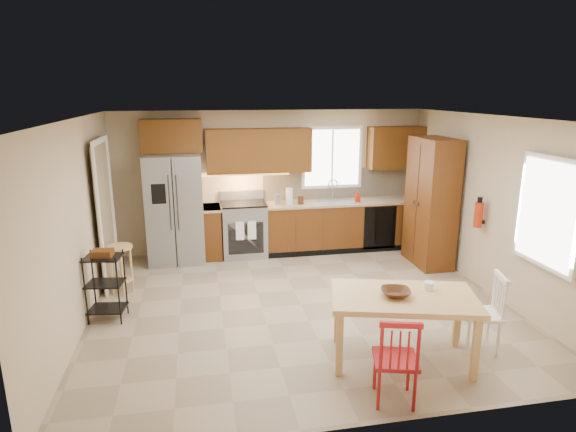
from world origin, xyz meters
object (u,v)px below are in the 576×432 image
(chair_white, at_px, (481,313))
(table_bowl, at_px, (395,297))
(range_stove, at_px, (244,230))
(fire_extinguisher, at_px, (478,215))
(table_jar, at_px, (429,288))
(soap_bottle, at_px, (358,196))
(chair_red, at_px, (395,358))
(refrigerator, at_px, (175,209))
(utility_cart, at_px, (106,287))
(bar_stool, at_px, (122,270))
(dining_table, at_px, (402,328))
(pantry, at_px, (431,202))

(chair_white, relative_size, table_bowl, 2.90)
(range_stove, bearing_deg, fire_extinguisher, -32.62)
(table_bowl, bearing_deg, table_jar, 12.53)
(soap_bottle, bearing_deg, fire_extinguisher, -59.47)
(chair_red, xyz_separation_m, chair_white, (1.30, 0.70, 0.00))
(range_stove, xyz_separation_m, chair_red, (0.96, -4.38, -0.02))
(refrigerator, bearing_deg, chair_white, -46.66)
(chair_red, relative_size, utility_cart, 1.00)
(chair_red, bearing_deg, fire_extinguisher, 61.44)
(fire_extinguisher, relative_size, table_bowl, 1.18)
(range_stove, distance_m, bar_stool, 2.30)
(refrigerator, relative_size, table_bowl, 5.98)
(fire_extinguisher, bearing_deg, dining_table, -137.77)
(range_stove, distance_m, utility_cart, 2.90)
(chair_red, bearing_deg, utility_cart, 157.41)
(dining_table, relative_size, utility_cart, 1.71)
(range_stove, height_order, fire_extinguisher, fire_extinguisher)
(soap_bottle, height_order, table_bowl, soap_bottle)
(fire_extinguisher, xyz_separation_m, chair_red, (-2.22, -2.34, -0.66))
(soap_bottle, height_order, utility_cart, soap_bottle)
(table_bowl, height_order, table_jar, table_jar)
(table_bowl, distance_m, bar_stool, 3.94)
(range_stove, distance_m, pantry, 3.19)
(chair_red, bearing_deg, pantry, 74.12)
(range_stove, relative_size, table_bowl, 3.02)
(dining_table, xyz_separation_m, chair_red, (-0.35, -0.65, 0.08))
(range_stove, bearing_deg, dining_table, -70.58)
(utility_cart, bearing_deg, pantry, 21.54)
(pantry, xyz_separation_m, table_bowl, (-1.76, -2.74, -0.31))
(bar_stool, distance_m, utility_cart, 0.83)
(pantry, height_order, fire_extinguisher, pantry)
(dining_table, distance_m, table_jar, 0.53)
(refrigerator, height_order, soap_bottle, refrigerator)
(bar_stool, bearing_deg, pantry, 11.91)
(soap_bottle, bearing_deg, chair_white, -86.27)
(table_bowl, distance_m, utility_cart, 3.56)
(soap_bottle, relative_size, table_bowl, 0.63)
(range_stove, relative_size, chair_white, 1.04)
(bar_stool, bearing_deg, refrigerator, 67.95)
(refrigerator, bearing_deg, table_bowl, -57.13)
(dining_table, distance_m, table_bowl, 0.39)
(chair_red, height_order, table_jar, chair_red)
(chair_red, height_order, bar_stool, chair_red)
(utility_cart, bearing_deg, chair_red, -29.16)
(pantry, bearing_deg, chair_white, -104.88)
(pantry, height_order, chair_red, pantry)
(bar_stool, bearing_deg, chair_white, -21.68)
(bar_stool, bearing_deg, range_stove, 43.10)
(soap_bottle, xyz_separation_m, table_bowl, (-0.81, -3.64, -0.25))
(range_stove, height_order, utility_cart, range_stove)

